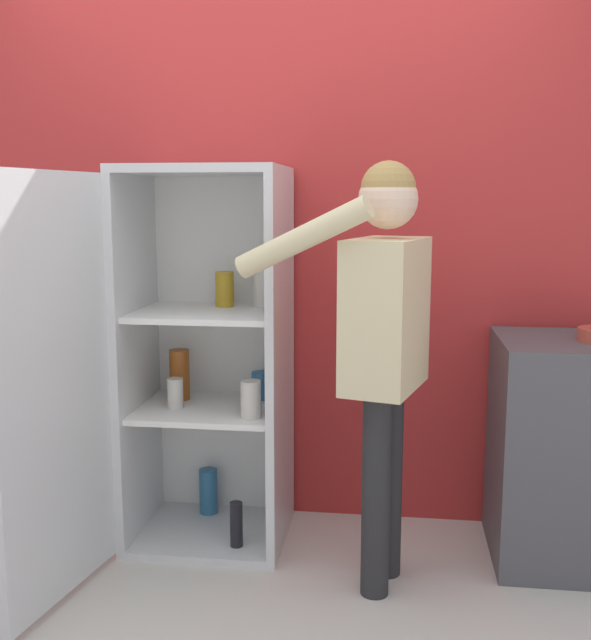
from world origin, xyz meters
TOP-DOWN VIEW (x-y plane):
  - ground_plane at (0.00, 0.00)m, footprint 12.00×12.00m
  - wall_back at (0.00, 0.98)m, footprint 7.00×0.06m
  - refrigerator at (-0.32, 0.56)m, footprint 0.81×1.21m
  - person at (0.51, 0.33)m, footprint 0.70×0.53m
  - counter at (1.26, 0.65)m, footprint 0.58×0.57m

SIDE VIEW (x-z plane):
  - ground_plane at x=0.00m, z-range 0.00..0.00m
  - counter at x=1.26m, z-range 0.00..0.91m
  - refrigerator at x=-0.32m, z-range -0.01..1.59m
  - person at x=0.51m, z-range 0.22..1.81m
  - wall_back at x=0.00m, z-range 0.00..2.55m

